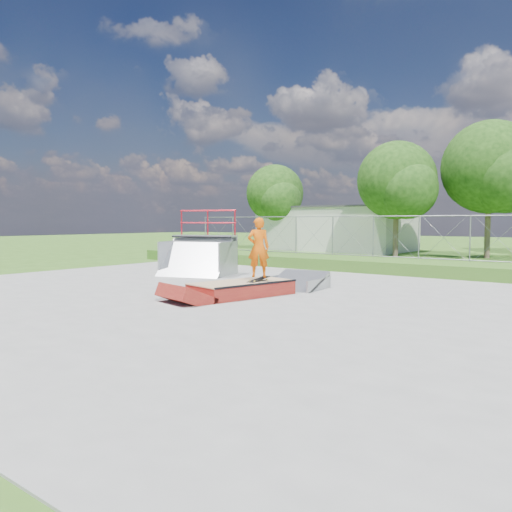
{
  "coord_description": "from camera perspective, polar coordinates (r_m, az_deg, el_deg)",
  "views": [
    {
      "loc": [
        9.15,
        -9.84,
        2.07
      ],
      "look_at": [
        0.75,
        1.11,
        1.1
      ],
      "focal_mm": 35.0,
      "sensor_mm": 36.0,
      "label": 1
    }
  ],
  "objects": [
    {
      "name": "tree_left_near",
      "position": [
        29.82,
        16.1,
        8.02
      ],
      "size": [
        4.76,
        4.48,
        6.65
      ],
      "color": "brown",
      "rests_on": "ground"
    },
    {
      "name": "grass_berm",
      "position": [
        21.47,
        12.11,
        -0.94
      ],
      "size": [
        24.0,
        3.0,
        0.5
      ],
      "primitive_type": "cube",
      "color": "#365C1A",
      "rests_on": "ground"
    },
    {
      "name": "chain_link_fence",
      "position": [
        22.31,
        13.26,
        2.19
      ],
      "size": [
        20.0,
        0.06,
        1.8
      ],
      "primitive_type": null,
      "color": "gray",
      "rests_on": "grass_berm"
    },
    {
      "name": "utility_building_flat",
      "position": [
        36.17,
        9.18,
        3.05
      ],
      "size": [
        10.0,
        6.0,
        3.0
      ],
      "primitive_type": "cube",
      "color": "#BBBBB6",
      "rests_on": "ground"
    },
    {
      "name": "grind_box",
      "position": [
        13.65,
        -1.62,
        -3.82
      ],
      "size": [
        1.93,
        3.03,
        0.42
      ],
      "rotation": [
        0.0,
        0.0,
        -0.22
      ],
      "color": "maroon",
      "rests_on": "concrete_pad"
    },
    {
      "name": "concrete_stairs",
      "position": [
        25.65,
        -6.1,
        0.26
      ],
      "size": [
        1.5,
        1.6,
        0.8
      ],
      "primitive_type": null,
      "color": "gray",
      "rests_on": "ground"
    },
    {
      "name": "skateboard",
      "position": [
        13.71,
        0.29,
        -2.72
      ],
      "size": [
        0.23,
        0.8,
        0.13
      ],
      "primitive_type": "cube",
      "rotation": [
        0.14,
        0.0,
        -0.01
      ],
      "color": "black",
      "rests_on": "grind_box"
    },
    {
      "name": "tree_left_far",
      "position": [
        36.36,
        2.32,
        6.94
      ],
      "size": [
        4.42,
        4.16,
        6.18
      ],
      "color": "brown",
      "rests_on": "ground"
    },
    {
      "name": "quarter_pipe",
      "position": [
        18.98,
        -6.78,
        1.52
      ],
      "size": [
        3.05,
        2.81,
        2.5
      ],
      "primitive_type": null,
      "rotation": [
        0.0,
        0.0,
        0.33
      ],
      "color": "#9FA3A7",
      "rests_on": "concrete_pad"
    },
    {
      "name": "concrete_pad",
      "position": [
        13.59,
        -5.41,
        -4.67
      ],
      "size": [
        20.0,
        16.0,
        0.04
      ],
      "primitive_type": "cube",
      "color": "gray",
      "rests_on": "ground"
    },
    {
      "name": "skater",
      "position": [
        13.64,
        0.29,
        0.69
      ],
      "size": [
        0.71,
        0.68,
        1.63
      ],
      "primitive_type": "imported",
      "rotation": [
        0.0,
        0.0,
        3.83
      ],
      "color": "#EA5908",
      "rests_on": "grind_box"
    },
    {
      "name": "ground",
      "position": [
        13.59,
        -5.41,
        -4.75
      ],
      "size": [
        120.0,
        120.0,
        0.0
      ],
      "primitive_type": "plane",
      "color": "#365C1A",
      "rests_on": "ground"
    },
    {
      "name": "flat_bank_ramp",
      "position": [
        15.16,
        4.59,
        -2.93
      ],
      "size": [
        1.72,
        1.81,
        0.48
      ],
      "primitive_type": null,
      "rotation": [
        0.0,
        0.0,
        0.1
      ],
      "color": "#9FA3A7",
      "rests_on": "concrete_pad"
    },
    {
      "name": "tree_center",
      "position": [
        30.45,
        25.58,
        8.85
      ],
      "size": [
        5.44,
        5.12,
        7.6
      ],
      "color": "brown",
      "rests_on": "ground"
    }
  ]
}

